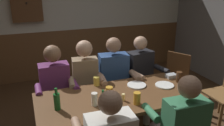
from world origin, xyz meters
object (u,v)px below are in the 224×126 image
(dining_table, at_px, (119,103))
(person_0, at_px, (56,86))
(bottle_1, at_px, (103,106))
(person_5, at_px, (180,124))
(bottle_0, at_px, (57,101))
(pint_glass_6, at_px, (109,92))
(plate_0, at_px, (137,85))
(table_candle, at_px, (123,97))
(plate_1, at_px, (164,85))
(wall_dart_cabinet, at_px, (26,3))
(pint_glass_0, at_px, (137,98))
(pint_glass_5, at_px, (97,81))
(person_3, at_px, (142,74))
(pint_glass_4, at_px, (118,106))
(chair_empty_near_left, at_px, (174,78))
(person_2, at_px, (115,77))
(pint_glass_1, at_px, (179,77))
(condiment_caddy, at_px, (171,76))
(pint_glass_2, at_px, (94,99))
(pint_glass_3, at_px, (107,104))
(person_1, at_px, (86,82))

(dining_table, distance_m, person_0, 0.91)
(bottle_1, bearing_deg, person_5, -24.38)
(bottle_0, xyz_separation_m, pint_glass_6, (0.60, 0.08, -0.04))
(plate_0, bearing_deg, dining_table, -151.61)
(table_candle, height_order, plate_1, table_candle)
(person_0, distance_m, wall_dart_cabinet, 2.09)
(dining_table, height_order, person_0, person_0)
(pint_glass_0, distance_m, pint_glass_5, 0.66)
(person_3, relative_size, pint_glass_4, 12.14)
(chair_empty_near_left, height_order, table_candle, chair_empty_near_left)
(dining_table, xyz_separation_m, person_0, (-0.64, 0.65, 0.04))
(person_3, distance_m, chair_empty_near_left, 0.66)
(person_2, xyz_separation_m, pint_glass_1, (0.68, -0.58, 0.12))
(plate_1, xyz_separation_m, pint_glass_4, (-0.78, -0.34, 0.04))
(plate_1, bearing_deg, table_candle, -165.67)
(condiment_caddy, height_order, wall_dart_cabinet, wall_dart_cabinet)
(bottle_1, height_order, pint_glass_2, bottle_1)
(plate_1, distance_m, wall_dart_cabinet, 3.01)
(person_2, xyz_separation_m, plate_0, (0.11, -0.48, 0.06))
(person_0, distance_m, person_5, 1.65)
(table_candle, xyz_separation_m, pint_glass_1, (0.88, 0.20, 0.03))
(condiment_caddy, xyz_separation_m, bottle_1, (-1.18, -0.56, 0.08))
(pint_glass_4, bearing_deg, wall_dart_cabinet, 103.99)
(dining_table, relative_size, pint_glass_3, 16.12)
(bottle_1, height_order, pint_glass_4, bottle_1)
(plate_1, height_order, pint_glass_3, pint_glass_3)
(person_0, distance_m, pint_glass_4, 1.08)
(chair_empty_near_left, xyz_separation_m, pint_glass_6, (-1.38, -0.67, 0.32))
(pint_glass_4, bearing_deg, person_2, 70.44)
(pint_glass_6, bearing_deg, person_3, 39.00)
(person_3, height_order, pint_glass_3, person_3)
(pint_glass_6, bearing_deg, dining_table, -14.65)
(person_1, xyz_separation_m, bottle_0, (-0.49, -0.69, 0.15))
(dining_table, xyz_separation_m, table_candle, (-0.00, -0.12, 0.14))
(bottle_1, bearing_deg, table_candle, 34.12)
(person_0, bearing_deg, wall_dart_cabinet, -83.06)
(plate_0, height_order, pint_glass_5, pint_glass_5)
(table_candle, height_order, pint_glass_1, pint_glass_1)
(person_0, xyz_separation_m, person_3, (1.29, -0.01, -0.01))
(condiment_caddy, height_order, plate_1, condiment_caddy)
(pint_glass_0, xyz_separation_m, pint_glass_4, (-0.24, -0.05, -0.02))
(pint_glass_3, xyz_separation_m, wall_dart_cabinet, (-0.60, 2.76, 0.80))
(person_5, bearing_deg, pint_glass_0, 126.82)
(pint_glass_3, height_order, pint_glass_5, pint_glass_3)
(pint_glass_0, relative_size, pint_glass_2, 0.93)
(chair_empty_near_left, xyz_separation_m, bottle_0, (-1.98, -0.76, 0.36))
(person_5, distance_m, condiment_caddy, 1.01)
(person_3, xyz_separation_m, pint_glass_3, (-0.88, -0.88, 0.13))
(person_0, height_order, pint_glass_0, person_0)
(pint_glass_5, distance_m, wall_dart_cabinet, 2.40)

